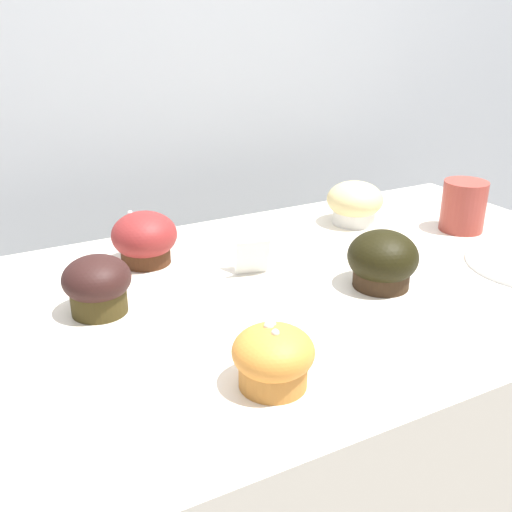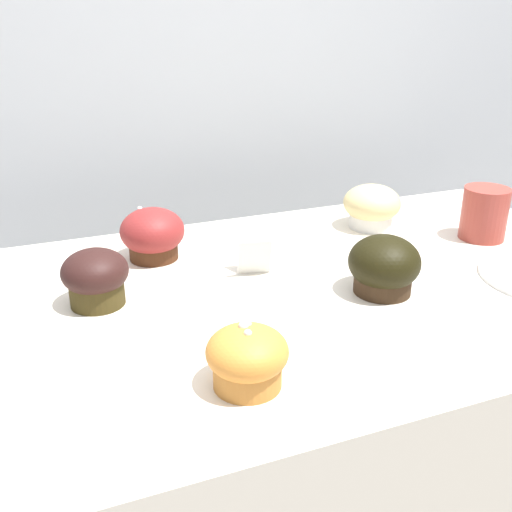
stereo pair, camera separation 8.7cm
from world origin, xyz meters
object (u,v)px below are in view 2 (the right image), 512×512
object	(u,v)px
muffin_front_right	(384,266)
muffin_front_left	(95,277)
muffin_back_left	(372,206)
muffin_back_right	(247,358)
muffin_front_center	(153,235)
coffee_cup	(484,212)

from	to	relation	value
muffin_front_right	muffin_front_left	bearing A→B (deg)	163.69
muffin_back_left	muffin_back_right	size ratio (longest dim) A/B	1.17
muffin_front_center	muffin_back_left	bearing A→B (deg)	-0.38
muffin_back_right	muffin_front_right	bearing A→B (deg)	28.56
muffin_front_center	muffin_front_right	bearing A→B (deg)	-41.37
muffin_back_left	muffin_front_left	world-z (taller)	same
muffin_front_right	muffin_back_left	bearing A→B (deg)	61.75
muffin_back_left	muffin_front_right	world-z (taller)	muffin_front_right
muffin_back_left	muffin_back_right	distance (m)	0.55
muffin_front_center	muffin_front_right	size ratio (longest dim) A/B	1.01
muffin_front_center	muffin_front_left	xyz separation A→B (m)	(-0.11, -0.13, -0.00)
muffin_front_center	coffee_cup	size ratio (longest dim) A/B	1.01
muffin_front_center	muffin_front_right	distance (m)	0.37
muffin_back_right	muffin_front_right	distance (m)	0.30
muffin_front_center	coffee_cup	bearing A→B (deg)	-12.37
muffin_back_right	muffin_front_left	xyz separation A→B (m)	(-0.12, 0.25, 0.01)
muffin_front_right	muffin_front_center	bearing A→B (deg)	138.63
muffin_front_center	muffin_front_right	xyz separation A→B (m)	(0.28, -0.24, -0.00)
muffin_front_center	muffin_front_left	world-z (taller)	muffin_front_center
muffin_back_right	coffee_cup	distance (m)	0.60
muffin_front_center	muffin_back_right	bearing A→B (deg)	-87.78
muffin_back_left	muffin_back_right	xyz separation A→B (m)	(-0.39, -0.38, -0.01)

